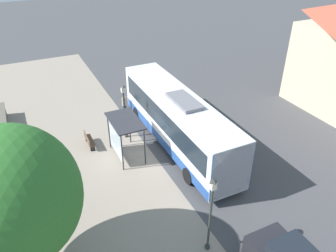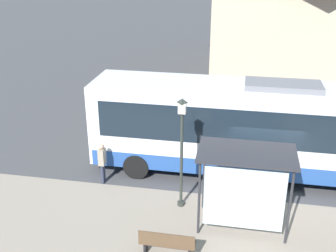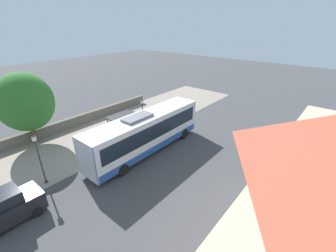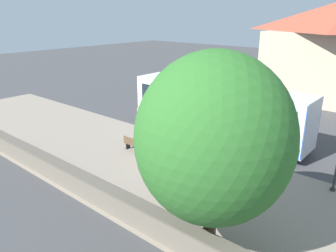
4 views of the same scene
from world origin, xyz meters
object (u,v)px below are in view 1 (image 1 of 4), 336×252
bench (89,140)px  street_lamp_far (124,107)px  bus_shelter (123,127)px  street_lamp_near (211,210)px  pedestrian (124,104)px  shade_tree (12,197)px  bus (177,119)px

bench → street_lamp_far: (2.63, 0.01, 1.89)m
bus_shelter → bench: 3.23m
bench → bus_shelter: bearing=-49.6°
bench → street_lamp_near: 11.06m
bus_shelter → pedestrian: bus_shelter is taller
pedestrian → bench: 4.85m
pedestrian → shade_tree: bearing=-125.2°
bus_shelter → pedestrian: size_ratio=1.82×
pedestrian → bus: bearing=-72.2°
shade_tree → street_lamp_near: bearing=-17.1°
bench → street_lamp_near: street_lamp_near is taller
bus → street_lamp_far: street_lamp_far is taller
bus → street_lamp_far: 3.65m
bus_shelter → street_lamp_near: size_ratio=0.72×
pedestrian → bus_shelter: bearing=-109.5°
bus_shelter → street_lamp_far: (0.85, 2.10, 0.19)m
bus → street_lamp_near: (-2.58, -8.18, 0.47)m
bench → pedestrian: bearing=41.0°
bus → bus_shelter: bearing=176.2°
bench → shade_tree: bearing=-118.1°
pedestrian → street_lamp_far: size_ratio=0.41×
bus_shelter → bench: bearing=130.4°
shade_tree → bus: bearing=31.2°
bench → street_lamp_near: (2.82, -10.51, 1.96)m
bench → street_lamp_near: bearing=-75.0°
shade_tree → street_lamp_far: bearing=49.6°
bus → street_lamp_near: bearing=-107.5°
pedestrian → bench: size_ratio=1.00×
bus_shelter → shade_tree: 9.00m
pedestrian → street_lamp_far: (-1.01, -3.15, 1.41)m
bus_shelter → shade_tree: bearing=-135.0°
bus_shelter → street_lamp_near: (1.04, -8.42, 0.26)m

